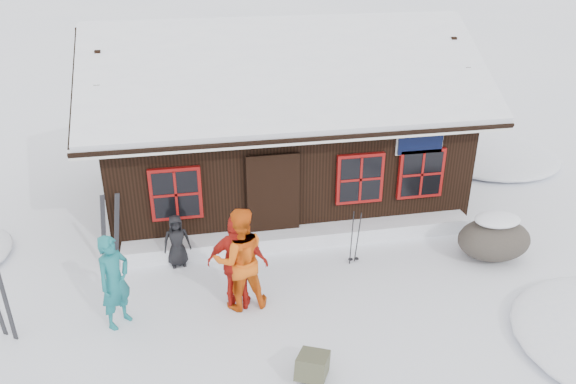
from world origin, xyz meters
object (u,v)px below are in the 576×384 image
Objects in this scene: skier_orange_right at (238,263)px; skier_crouched at (177,241)px; backpack_olive at (313,369)px; skier_teal at (115,282)px; boulder at (494,238)px; ski_poles at (355,239)px; skier_orange_left at (240,259)px.

skier_crouched is (-1.05, 1.63, -0.36)m from skier_orange_right.
skier_orange_right reaches higher than backpack_olive.
skier_teal is 3.61m from backpack_olive.
boulder is at bearing -158.55° from skier_orange_right.
ski_poles is 2.03× the size of backpack_olive.
boulder is (7.45, 0.73, -0.41)m from skier_teal.
skier_teal is 2.14m from skier_orange_left.
boulder reaches higher than backpack_olive.
ski_poles is at bearing -161.94° from skier_orange_left.
ski_poles is at bearing -16.20° from skier_crouched.
ski_poles is at bearing -143.29° from skier_orange_right.
skier_orange_right reaches higher than boulder.
skier_orange_left is at bearing -44.65° from skier_teal.
skier_orange_right is at bearing 26.98° from skier_orange_left.
ski_poles is (3.53, -0.62, 0.01)m from skier_crouched.
backpack_olive is at bearing -68.16° from skier_crouched.
skier_crouched is 3.58m from ski_poles.
boulder is (6.42, -0.98, -0.11)m from skier_crouched.
skier_orange_left is 0.08m from skier_orange_right.
skier_orange_right is at bearing -45.30° from skier_teal.
skier_orange_right is 2.69m from ski_poles.
backpack_olive is (0.84, -2.03, -0.82)m from skier_orange_left.
backpack_olive is at bearing -117.78° from ski_poles.
skier_teal is 7.50m from boulder.
skier_orange_left reaches higher than ski_poles.
skier_orange_left is at bearing -157.99° from ski_poles.
skier_orange_left reaches higher than backpack_olive.
skier_orange_left reaches higher than skier_orange_right.
skier_crouched is 4.14m from backpack_olive.
ski_poles is (-2.89, 0.36, 0.11)m from boulder.
skier_teal reaches higher than skier_crouched.
ski_poles is (2.43, 0.98, -0.42)m from skier_orange_left.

